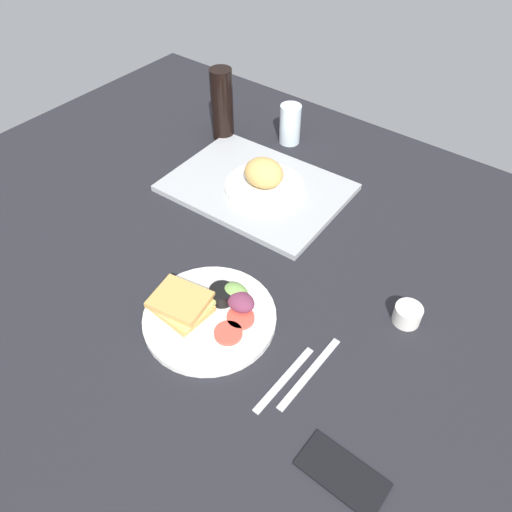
% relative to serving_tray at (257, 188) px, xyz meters
% --- Properties ---
extents(ground_plane, '(1.90, 1.50, 0.03)m').
position_rel_serving_tray_xyz_m(ground_plane, '(0.16, -0.26, -0.02)').
color(ground_plane, black).
extents(serving_tray, '(0.46, 0.35, 0.02)m').
position_rel_serving_tray_xyz_m(serving_tray, '(0.00, 0.00, 0.00)').
color(serving_tray, '#9EA0A3').
rests_on(serving_tray, ground_plane).
extents(bread_plate_near, '(0.21, 0.21, 0.09)m').
position_rel_serving_tray_xyz_m(bread_plate_near, '(0.02, -0.00, 0.04)').
color(bread_plate_near, white).
rests_on(bread_plate_near, serving_tray).
extents(plate_with_salad, '(0.27, 0.27, 0.05)m').
position_rel_serving_tray_xyz_m(plate_with_salad, '(0.18, -0.40, 0.01)').
color(plate_with_salad, white).
rests_on(plate_with_salad, ground_plane).
extents(drinking_glass, '(0.06, 0.06, 0.12)m').
position_rel_serving_tray_xyz_m(drinking_glass, '(-0.07, 0.25, 0.05)').
color(drinking_glass, silver).
rests_on(drinking_glass, ground_plane).
extents(soda_bottle, '(0.06, 0.06, 0.21)m').
position_rel_serving_tray_xyz_m(soda_bottle, '(-0.24, 0.15, 0.10)').
color(soda_bottle, black).
rests_on(soda_bottle, ground_plane).
extents(espresso_cup, '(0.06, 0.06, 0.04)m').
position_rel_serving_tray_xyz_m(espresso_cup, '(0.51, -0.16, 0.01)').
color(espresso_cup, silver).
rests_on(espresso_cup, ground_plane).
extents(fork, '(0.02, 0.17, 0.01)m').
position_rel_serving_tray_xyz_m(fork, '(0.39, -0.42, -0.01)').
color(fork, '#B7B7BC').
rests_on(fork, ground_plane).
extents(knife, '(0.02, 0.19, 0.01)m').
position_rel_serving_tray_xyz_m(knife, '(0.42, -0.38, -0.01)').
color(knife, '#B7B7BC').
rests_on(knife, ground_plane).
extents(cell_phone, '(0.15, 0.07, 0.01)m').
position_rel_serving_tray_xyz_m(cell_phone, '(0.56, -0.50, -0.00)').
color(cell_phone, black).
rests_on(cell_phone, ground_plane).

